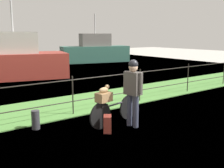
{
  "coord_description": "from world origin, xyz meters",
  "views": [
    {
      "loc": [
        -4.76,
        -4.51,
        2.28
      ],
      "look_at": [
        -0.39,
        1.38,
        0.9
      ],
      "focal_mm": 42.56,
      "sensor_mm": 36.0,
      "label": 1
    }
  ],
  "objects_px": {
    "backpack_on_paving": "(107,124)",
    "cyclist_person": "(133,87)",
    "moored_boat_near": "(95,51)",
    "terrier_dog": "(104,89)",
    "wooden_crate": "(104,97)",
    "bicycle_main": "(115,111)",
    "moored_boat_mid": "(15,61)",
    "mooring_bollard": "(36,120)"
  },
  "relations": [
    {
      "from": "terrier_dog",
      "to": "cyclist_person",
      "type": "xyz_separation_m",
      "value": [
        0.61,
        -0.34,
        0.03
      ]
    },
    {
      "from": "wooden_crate",
      "to": "backpack_on_paving",
      "type": "bearing_deg",
      "value": -108.58
    },
    {
      "from": "cyclist_person",
      "to": "backpack_on_paving",
      "type": "xyz_separation_m",
      "value": [
        -0.73,
        0.05,
        -0.8
      ]
    },
    {
      "from": "mooring_bollard",
      "to": "backpack_on_paving",
      "type": "bearing_deg",
      "value": -43.04
    },
    {
      "from": "moored_boat_near",
      "to": "mooring_bollard",
      "type": "bearing_deg",
      "value": -128.23
    },
    {
      "from": "terrier_dog",
      "to": "mooring_bollard",
      "type": "relative_size",
      "value": 0.69
    },
    {
      "from": "wooden_crate",
      "to": "moored_boat_mid",
      "type": "xyz_separation_m",
      "value": [
        0.57,
        8.98,
        0.12
      ]
    },
    {
      "from": "bicycle_main",
      "to": "mooring_bollard",
      "type": "height_order",
      "value": "bicycle_main"
    },
    {
      "from": "bicycle_main",
      "to": "moored_boat_near",
      "type": "height_order",
      "value": "moored_boat_near"
    },
    {
      "from": "wooden_crate",
      "to": "terrier_dog",
      "type": "xyz_separation_m",
      "value": [
        0.02,
        0.0,
        0.19
      ]
    },
    {
      "from": "mooring_bollard",
      "to": "moored_boat_near",
      "type": "xyz_separation_m",
      "value": [
        9.79,
        12.43,
        0.65
      ]
    },
    {
      "from": "bicycle_main",
      "to": "moored_boat_mid",
      "type": "distance_m",
      "value": 8.93
    },
    {
      "from": "terrier_dog",
      "to": "cyclist_person",
      "type": "height_order",
      "value": "cyclist_person"
    },
    {
      "from": "backpack_on_paving",
      "to": "cyclist_person",
      "type": "bearing_deg",
      "value": -57.54
    },
    {
      "from": "moored_boat_mid",
      "to": "wooden_crate",
      "type": "bearing_deg",
      "value": -93.66
    },
    {
      "from": "wooden_crate",
      "to": "cyclist_person",
      "type": "distance_m",
      "value": 0.76
    },
    {
      "from": "bicycle_main",
      "to": "terrier_dog",
      "type": "height_order",
      "value": "terrier_dog"
    },
    {
      "from": "mooring_bollard",
      "to": "moored_boat_mid",
      "type": "relative_size",
      "value": 0.08
    },
    {
      "from": "wooden_crate",
      "to": "cyclist_person",
      "type": "bearing_deg",
      "value": -28.01
    },
    {
      "from": "backpack_on_paving",
      "to": "moored_boat_near",
      "type": "xyz_separation_m",
      "value": [
        8.5,
        13.63,
        0.68
      ]
    },
    {
      "from": "bicycle_main",
      "to": "terrier_dog",
      "type": "relative_size",
      "value": 5.3
    },
    {
      "from": "bicycle_main",
      "to": "moored_boat_near",
      "type": "distance_m",
      "value": 15.51
    },
    {
      "from": "mooring_bollard",
      "to": "moored_boat_near",
      "type": "relative_size",
      "value": 0.08
    },
    {
      "from": "cyclist_person",
      "to": "mooring_bollard",
      "type": "distance_m",
      "value": 2.5
    },
    {
      "from": "moored_boat_near",
      "to": "terrier_dog",
      "type": "bearing_deg",
      "value": -122.14
    },
    {
      "from": "cyclist_person",
      "to": "moored_boat_mid",
      "type": "height_order",
      "value": "moored_boat_mid"
    },
    {
      "from": "cyclist_person",
      "to": "backpack_on_paving",
      "type": "bearing_deg",
      "value": 176.04
    },
    {
      "from": "bicycle_main",
      "to": "backpack_on_paving",
      "type": "distance_m",
      "value": 0.62
    },
    {
      "from": "wooden_crate",
      "to": "terrier_dog",
      "type": "height_order",
      "value": "terrier_dog"
    },
    {
      "from": "cyclist_person",
      "to": "moored_boat_mid",
      "type": "bearing_deg",
      "value": 90.38
    },
    {
      "from": "moored_boat_near",
      "to": "moored_boat_mid",
      "type": "bearing_deg",
      "value": -150.88
    },
    {
      "from": "cyclist_person",
      "to": "moored_boat_mid",
      "type": "relative_size",
      "value": 0.3
    },
    {
      "from": "wooden_crate",
      "to": "moored_boat_near",
      "type": "bearing_deg",
      "value": 57.79
    },
    {
      "from": "terrier_dog",
      "to": "moored_boat_near",
      "type": "relative_size",
      "value": 0.06
    },
    {
      "from": "terrier_dog",
      "to": "cyclist_person",
      "type": "distance_m",
      "value": 0.7
    },
    {
      "from": "bicycle_main",
      "to": "terrier_dog",
      "type": "bearing_deg",
      "value": -169.41
    },
    {
      "from": "mooring_bollard",
      "to": "moored_boat_mid",
      "type": "height_order",
      "value": "moored_boat_mid"
    },
    {
      "from": "terrier_dog",
      "to": "moored_boat_mid",
      "type": "height_order",
      "value": "moored_boat_mid"
    },
    {
      "from": "wooden_crate",
      "to": "backpack_on_paving",
      "type": "distance_m",
      "value": 0.65
    },
    {
      "from": "wooden_crate",
      "to": "backpack_on_paving",
      "type": "relative_size",
      "value": 0.95
    },
    {
      "from": "bicycle_main",
      "to": "mooring_bollard",
      "type": "bearing_deg",
      "value": 154.58
    },
    {
      "from": "terrier_dog",
      "to": "moored_boat_mid",
      "type": "distance_m",
      "value": 9.0
    }
  ]
}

